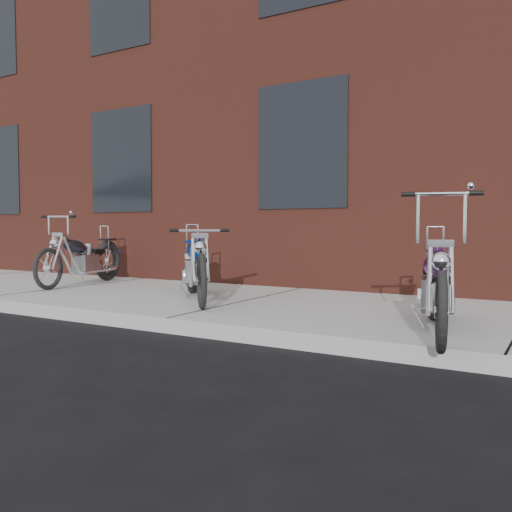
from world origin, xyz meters
The scene contains 6 objects.
ground centered at (0.00, 0.00, 0.00)m, with size 120.00×120.00×0.00m, color black.
sidewalk centered at (0.00, 1.50, 0.07)m, with size 22.00×3.00×0.15m, color #A2A2A2.
building_brick centered at (0.00, 8.00, 4.00)m, with size 22.00×10.00×8.00m, color maroon.
chopper_purple centered at (2.42, 0.56, 0.52)m, with size 0.67×1.99×1.14m.
chopper_blue centered at (-0.57, 1.24, 0.53)m, with size 1.46×1.65×0.91m.
chopper_third centered at (-3.14, 1.77, 0.52)m, with size 0.63×2.05×1.05m.
Camera 1 is at (3.39, -4.04, 1.03)m, focal length 38.00 mm.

